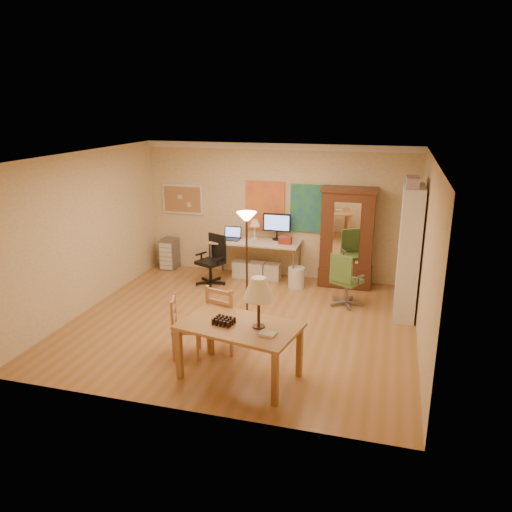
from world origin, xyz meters
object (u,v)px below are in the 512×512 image
(dining_table, at_px, (246,315))
(bookshelf, at_px, (409,253))
(armoire, at_px, (347,244))
(office_chair_black, at_px, (212,271))
(office_chair_green, at_px, (345,291))
(computer_desk, at_px, (258,255))

(dining_table, height_order, bookshelf, bookshelf)
(armoire, bearing_deg, bookshelf, -46.74)
(office_chair_black, xyz_separation_m, bookshelf, (3.66, -0.55, 0.83))
(dining_table, relative_size, office_chair_green, 1.70)
(office_chair_green, xyz_separation_m, armoire, (-0.10, 1.03, 0.58))
(armoire, relative_size, bookshelf, 0.88)
(computer_desk, xyz_separation_m, office_chair_black, (-0.80, -0.54, -0.23))
(office_chair_green, distance_m, bookshelf, 1.31)
(dining_table, distance_m, office_chair_green, 3.05)
(office_chair_black, xyz_separation_m, armoire, (2.56, 0.62, 0.58))
(office_chair_green, distance_m, armoire, 1.19)
(office_chair_black, distance_m, bookshelf, 3.80)
(office_chair_green, bearing_deg, computer_desk, 152.82)
(dining_table, relative_size, bookshelf, 0.75)
(bookshelf, bearing_deg, office_chair_black, 171.45)
(computer_desk, distance_m, office_chair_green, 2.10)
(armoire, bearing_deg, office_chair_black, -166.31)
(armoire, height_order, bookshelf, bookshelf)
(computer_desk, bearing_deg, bookshelf, -20.95)
(office_chair_black, bearing_deg, dining_table, -62.55)
(dining_table, height_order, office_chair_black, dining_table)
(dining_table, height_order, office_chair_green, dining_table)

